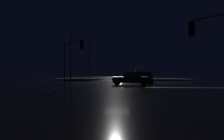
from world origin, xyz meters
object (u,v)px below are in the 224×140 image
object	(u,v)px
sedan_green	(143,77)
box_truck	(140,72)
sedan_blue	(146,77)
sedan_black_crossing	(131,79)
sedan_red	(141,76)
streetlamp_left_near	(70,52)
sedan_white	(142,76)
traffic_signal_se	(219,37)
traffic_signal_nw	(72,53)
streetlamp_left_far	(89,57)

from	to	relation	value
sedan_green	box_truck	size ratio (longest dim) A/B	0.52
sedan_blue	sedan_green	size ratio (longest dim) A/B	1.00
sedan_black_crossing	sedan_blue	bearing A→B (deg)	73.59
sedan_red	streetlamp_left_near	bearing A→B (deg)	-130.58
box_truck	streetlamp_left_near	size ratio (longest dim) A/B	0.96
sedan_white	streetlamp_left_near	distance (m)	15.85
traffic_signal_se	traffic_signal_nw	bearing A→B (deg)	135.00
sedan_white	traffic_signal_nw	world-z (taller)	traffic_signal_nw
sedan_red	traffic_signal_se	size ratio (longest dim) A/B	0.77
sedan_red	streetlamp_left_near	world-z (taller)	streetlamp_left_near
sedan_blue	sedan_white	size ratio (longest dim) A/B	1.00
sedan_black_crossing	traffic_signal_nw	bearing A→B (deg)	157.24
box_truck	streetlamp_left_near	bearing A→B (deg)	-120.42
sedan_green	box_truck	bearing A→B (deg)	89.89
sedan_black_crossing	traffic_signal_se	size ratio (longest dim) A/B	0.77
traffic_signal_nw	streetlamp_left_near	bearing A→B (deg)	108.12
sedan_blue	sedan_black_crossing	bearing A→B (deg)	-106.41
traffic_signal_se	sedan_black_crossing	bearing A→B (deg)	118.73
streetlamp_left_near	streetlamp_left_far	xyz separation A→B (m)	(0.00, 16.00, 0.45)
sedan_blue	traffic_signal_nw	size ratio (longest dim) A/B	0.72
sedan_white	traffic_signal_se	xyz separation A→B (m)	(3.65, -29.36, 3.04)
sedan_white	box_truck	xyz separation A→B (m)	(0.02, 13.12, 0.91)
traffic_signal_se	traffic_signal_nw	xyz separation A→B (m)	(-14.15, 14.15, 0.37)
box_truck	traffic_signal_nw	size ratio (longest dim) A/B	1.37
sedan_green	sedan_red	distance (m)	11.92
sedan_green	streetlamp_left_far	bearing A→B (deg)	134.27
sedan_blue	box_truck	xyz separation A→B (m)	(0.02, 24.36, 0.91)
sedan_green	traffic_signal_se	bearing A→B (deg)	-81.25
traffic_signal_nw	streetlamp_left_near	size ratio (longest dim) A/B	0.70
traffic_signal_se	sedan_white	bearing A→B (deg)	97.09
box_truck	streetlamp_left_far	world-z (taller)	streetlamp_left_far
sedan_red	traffic_signal_nw	world-z (taller)	traffic_signal_nw
sedan_red	box_truck	xyz separation A→B (m)	(-0.08, 6.71, 0.91)
traffic_signal_se	streetlamp_left_far	distance (m)	40.33
sedan_red	sedan_black_crossing	xyz separation A→B (m)	(-2.29, -25.10, 0.00)
sedan_green	sedan_red	bearing A→B (deg)	89.45
sedan_blue	sedan_white	distance (m)	11.24
sedan_green	sedan_black_crossing	world-z (taller)	same
sedan_white	box_truck	distance (m)	13.15
sedan_green	traffic_signal_se	xyz separation A→B (m)	(3.67, -23.84, 3.04)
sedan_red	sedan_white	bearing A→B (deg)	-90.86
sedan_green	streetlamp_left_near	size ratio (longest dim) A/B	0.50
sedan_blue	sedan_red	xyz separation A→B (m)	(0.10, 17.65, 0.00)
box_truck	traffic_signal_nw	distance (m)	30.32
sedan_blue	sedan_white	xyz separation A→B (m)	(0.00, 11.24, 0.00)
sedan_white	streetlamp_left_far	size ratio (longest dim) A/B	0.46
streetlamp_left_near	streetlamp_left_far	bearing A→B (deg)	90.00
sedan_black_crossing	traffic_signal_nw	world-z (taller)	traffic_signal_nw
sedan_green	sedan_black_crossing	distance (m)	13.35
sedan_green	box_truck	world-z (taller)	box_truck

